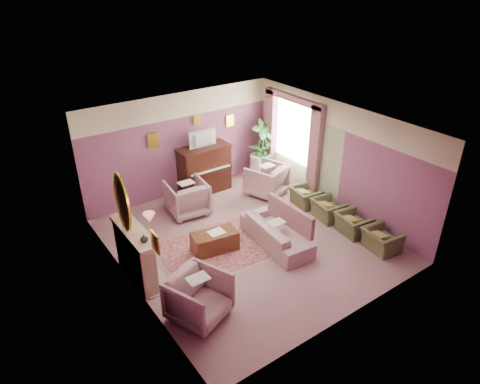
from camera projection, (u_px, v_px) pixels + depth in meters
floor at (247, 241)px, 9.90m from camera, size 5.50×6.00×0.01m
ceiling at (248, 125)px, 8.58m from camera, size 5.50×6.00×0.01m
wall_back at (181, 145)px, 11.40m from camera, size 5.50×0.02×2.80m
wall_front at (354, 255)px, 7.08m from camera, size 5.50×0.02×2.80m
wall_left at (126, 227)px, 7.84m from camera, size 0.02×6.00×2.80m
wall_right at (336, 158)px, 10.64m from camera, size 0.02×6.00×2.80m
picture_rail_band at (179, 105)px, 10.89m from camera, size 5.50×0.01×0.65m
stripe_panel at (300, 153)px, 11.72m from camera, size 0.01×3.00×2.15m
fireplace_surround at (135, 256)px, 8.47m from camera, size 0.30×1.40×1.10m
fireplace_inset at (141, 260)px, 8.59m from camera, size 0.18×0.72×0.68m
fire_ember at (144, 267)px, 8.69m from camera, size 0.06×0.54×0.10m
mantel_shelf at (133, 231)px, 8.21m from camera, size 0.40×1.55×0.07m
hearth at (148, 274)px, 8.82m from camera, size 0.55×1.50×0.02m
mirror_frame at (122, 203)px, 7.82m from camera, size 0.04×0.72×1.20m
mirror_glass at (123, 202)px, 7.83m from camera, size 0.01×0.60×1.06m
sconce_shade at (149, 218)px, 7.02m from camera, size 0.20×0.20×0.16m
piano at (204, 170)px, 11.78m from camera, size 1.40×0.60×1.30m
piano_keyshelf at (211, 172)px, 11.49m from camera, size 1.30×0.12×0.06m
piano_keys at (211, 171)px, 11.47m from camera, size 1.20×0.08×0.02m
piano_top at (203, 147)px, 11.47m from camera, size 1.45×0.65×0.04m
television at (204, 138)px, 11.29m from camera, size 0.80×0.12×0.48m
print_back_left at (153, 140)px, 10.81m from camera, size 0.30×0.03×0.38m
print_back_right at (230, 121)px, 11.98m from camera, size 0.26×0.03×0.34m
print_back_mid at (197, 120)px, 11.34m from camera, size 0.22×0.03×0.26m
print_left_wall at (155, 242)px, 6.85m from camera, size 0.03×0.28×0.36m
window_blind at (294, 129)px, 11.59m from camera, size 0.03×1.40×1.80m
curtain_left at (314, 154)px, 11.07m from camera, size 0.16×0.34×2.60m
curtain_right at (270, 134)px, 12.40m from camera, size 0.16×0.34×2.60m
pelmet at (294, 99)px, 11.14m from camera, size 0.16×2.20×0.16m
mantel_plant at (122, 212)px, 8.53m from camera, size 0.16×0.16×0.28m
mantel_vase at (144, 238)px, 7.81m from camera, size 0.16×0.16×0.16m
area_rug at (217, 247)px, 9.65m from camera, size 2.64×1.99×0.01m
coffee_table at (215, 241)px, 9.48m from camera, size 1.07×0.65×0.45m
table_paper at (216, 232)px, 9.39m from camera, size 0.35×0.28×0.01m
sofa at (276, 229)px, 9.62m from camera, size 0.66×1.97×0.80m
sofa_throw at (290, 216)px, 9.73m from camera, size 0.10×1.49×0.55m
floral_armchair_left at (187, 196)px, 10.77m from camera, size 0.94×0.94×0.98m
floral_armchair_right at (267, 178)px, 11.67m from camera, size 0.94×0.94×0.98m
floral_armchair_front at (199, 295)px, 7.55m from camera, size 0.94×0.94×0.98m
olive_chair_a at (382, 237)px, 9.44m from camera, size 0.54×0.76×0.66m
olive_chair_b at (353, 221)px, 10.03m from camera, size 0.54×0.76×0.66m
olive_chair_c at (328, 207)px, 10.62m from camera, size 0.54×0.76×0.66m
olive_chair_d at (305, 194)px, 11.21m from camera, size 0.54×0.76×0.66m
side_table at (259, 166)px, 12.72m from camera, size 0.52×0.52×0.70m
side_plant_big at (259, 150)px, 12.47m from camera, size 0.30×0.30×0.34m
side_plant_small at (264, 151)px, 12.48m from camera, size 0.16×0.16×0.28m
palm_pot at (262, 172)px, 12.79m from camera, size 0.34×0.34×0.34m
palm_plant at (263, 144)px, 12.37m from camera, size 0.76×0.76×1.44m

